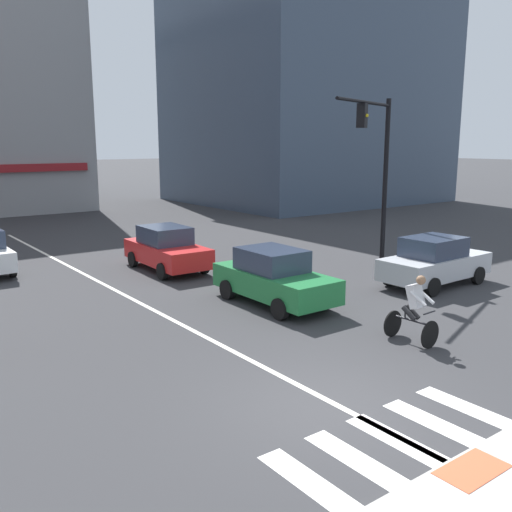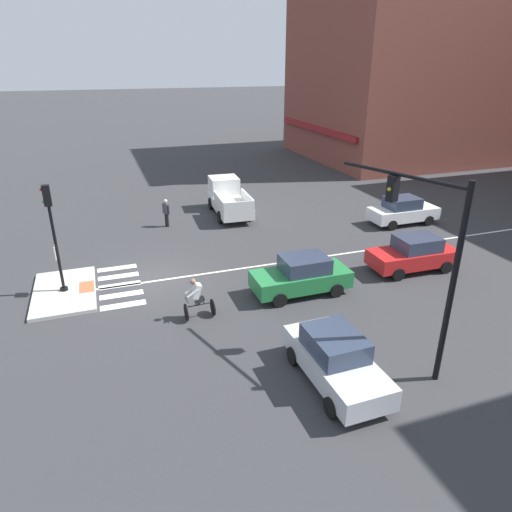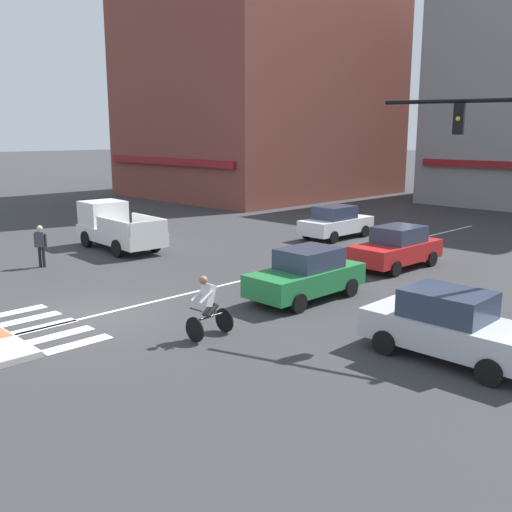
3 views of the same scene
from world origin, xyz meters
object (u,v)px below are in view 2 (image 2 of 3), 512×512
car_green_eastbound_mid (302,275)px  signal_pole (53,229)px  traffic_light_mast (431,249)px  pedestrian_at_curb_left (166,211)px  car_silver_cross_right (336,359)px  pickup_truck_white_cross_left (228,198)px  car_red_eastbound_far (414,254)px  cyclist (197,298)px  car_white_westbound_distant (403,211)px

car_green_eastbound_mid → signal_pole: bearing=-108.9°
traffic_light_mast → pedestrian_at_curb_left: traffic_light_mast is taller
signal_pole → pedestrian_at_curb_left: bearing=142.1°
car_silver_cross_right → pickup_truck_white_cross_left: size_ratio=0.80×
signal_pole → car_red_eastbound_far: 15.82m
car_green_eastbound_mid → pickup_truck_white_cross_left: pickup_truck_white_cross_left is taller
car_red_eastbound_far → cyclist: size_ratio=2.46×
car_green_eastbound_mid → pedestrian_at_curb_left: pedestrian_at_curb_left is taller
traffic_light_mast → car_silver_cross_right: size_ratio=1.52×
car_green_eastbound_mid → pickup_truck_white_cross_left: 11.66m
pedestrian_at_curb_left → car_green_eastbound_mid: bearing=21.3°
car_green_eastbound_mid → cyclist: cyclist is taller
signal_pole → car_green_eastbound_mid: size_ratio=1.11×
traffic_light_mast → cyclist: size_ratio=3.73×
traffic_light_mast → car_red_eastbound_far: size_ratio=1.52×
traffic_light_mast → pedestrian_at_curb_left: (-16.13, -5.34, -3.11)m
traffic_light_mast → cyclist: 8.52m
traffic_light_mast → pickup_truck_white_cross_left: (-17.48, -1.19, -3.12)m
car_silver_cross_right → car_red_eastbound_far: same height
car_white_westbound_distant → pedestrian_at_curb_left: pedestrian_at_curb_left is taller
signal_pole → cyclist: signal_pole is taller
car_white_westbound_distant → cyclist: bearing=-64.3°
car_green_eastbound_mid → car_red_eastbound_far: bearing=94.0°
signal_pole → car_silver_cross_right: 12.20m
car_red_eastbound_far → car_white_westbound_distant: bearing=148.5°
traffic_light_mast → cyclist: traffic_light_mast is taller
car_silver_cross_right → cyclist: size_ratio=2.46×
pedestrian_at_curb_left → car_white_westbound_distant: bearing=72.9°
pedestrian_at_curb_left → cyclist: bearing=-2.9°
traffic_light_mast → car_green_eastbound_mid: bearing=-167.2°
signal_pole → car_white_westbound_distant: signal_pole is taller
car_silver_cross_right → car_white_westbound_distant: (-11.85, 10.90, 0.00)m
car_red_eastbound_far → car_green_eastbound_mid: size_ratio=1.01×
traffic_light_mast → cyclist: bearing=-131.6°
signal_pole → traffic_light_mast: (9.07, 10.83, 1.20)m
pickup_truck_white_cross_left → signal_pole: bearing=-48.9°
car_white_westbound_distant → pickup_truck_white_cross_left: bearing=-120.5°
car_white_westbound_distant → pedestrian_at_curb_left: bearing=-107.1°
car_red_eastbound_far → car_green_eastbound_mid: bearing=-86.0°
car_white_westbound_distant → cyclist: cyclist is taller
car_red_eastbound_far → cyclist: cyclist is taller
signal_pole → car_white_westbound_distant: (-2.92, 18.95, -2.08)m
pedestrian_at_curb_left → traffic_light_mast: bearing=18.3°
signal_pole → pickup_truck_white_cross_left: 12.94m
car_white_westbound_distant → pedestrian_at_curb_left: (-4.13, -13.46, 0.17)m
car_silver_cross_right → traffic_light_mast: bearing=86.9°
signal_pole → car_silver_cross_right: bearing=42.1°
car_red_eastbound_far → car_green_eastbound_mid: 5.92m
pickup_truck_white_cross_left → pedestrian_at_curb_left: size_ratio=3.11×
car_silver_cross_right → car_green_eastbound_mid: bearing=165.6°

